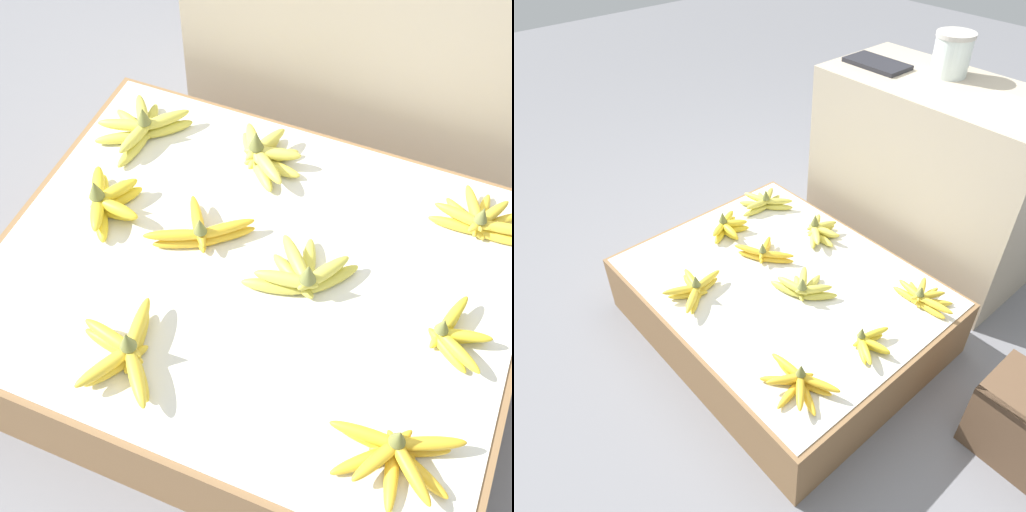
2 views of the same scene
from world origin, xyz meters
TOP-DOWN VIEW (x-y plane):
  - ground_plane at (0.00, 0.00)m, footprint 10.00×10.00m
  - display_platform at (0.00, 0.00)m, footprint 1.16×0.93m
  - back_vendor_table at (0.04, 0.84)m, footprint 1.01×0.50m
  - banana_bunch_front_midleft at (-0.15, -0.30)m, footprint 0.22×0.24m
  - banana_bunch_front_right at (0.40, -0.29)m, footprint 0.25×0.19m
  - banana_bunch_middle_left at (-0.38, 0.03)m, footprint 0.18×0.19m
  - banana_bunch_middle_midleft at (-0.15, 0.04)m, footprint 0.23×0.17m
  - banana_bunch_middle_midright at (0.10, 0.01)m, footprint 0.24×0.19m
  - banana_bunch_middle_right at (0.44, -0.01)m, footprint 0.14×0.18m
  - banana_bunch_back_left at (-0.42, 0.28)m, footprint 0.22×0.24m
  - banana_bunch_back_midleft at (-0.10, 0.31)m, footprint 0.19×0.20m
  - banana_bunch_back_right at (0.43, 0.31)m, footprint 0.24×0.16m
  - glass_jar at (-0.02, 0.92)m, footprint 0.16×0.16m
  - foam_tray_white at (0.34, 0.81)m, footprint 0.25×0.14m
  - foam_tray_dark at (-0.28, 0.79)m, footprint 0.27×0.15m

SIDE VIEW (x-z plane):
  - ground_plane at x=0.00m, z-range 0.00..0.00m
  - display_platform at x=0.00m, z-range 0.00..0.27m
  - banana_bunch_back_right at x=0.43m, z-range 0.25..0.34m
  - banana_bunch_middle_right at x=0.44m, z-range 0.25..0.34m
  - banana_bunch_front_right at x=0.40m, z-range 0.25..0.34m
  - banana_bunch_middle_midleft at x=-0.15m, z-range 0.25..0.34m
  - banana_bunch_back_left at x=-0.42m, z-range 0.24..0.35m
  - banana_bunch_front_midleft at x=-0.15m, z-range 0.25..0.35m
  - banana_bunch_middle_midright at x=0.10m, z-range 0.24..0.35m
  - banana_bunch_back_midleft at x=-0.10m, z-range 0.24..0.35m
  - banana_bunch_middle_left at x=-0.38m, z-range 0.25..0.35m
  - back_vendor_table at x=0.04m, z-range 0.00..0.84m
  - foam_tray_white at x=0.34m, z-range 0.84..0.86m
  - foam_tray_dark at x=-0.28m, z-range 0.84..0.86m
  - glass_jar at x=-0.02m, z-range 0.84..1.01m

